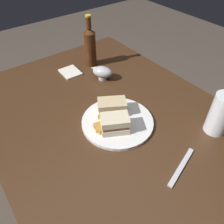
{
  "coord_description": "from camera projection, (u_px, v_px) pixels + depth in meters",
  "views": [
    {
      "loc": [
        -0.57,
        0.4,
        1.35
      ],
      "look_at": [
        -0.04,
        -0.0,
        0.73
      ],
      "focal_mm": 35.76,
      "sensor_mm": 36.0,
      "label": 1
    }
  ],
  "objects": [
    {
      "name": "gravy_boat",
      "position": [
        102.0,
        72.0,
        1.11
      ],
      "size": [
        0.12,
        0.11,
        0.07
      ],
      "color": "#B7B7BC",
      "rests_on": "dining_table"
    },
    {
      "name": "cider_bottle",
      "position": [
        90.0,
        46.0,
        1.17
      ],
      "size": [
        0.06,
        0.06,
        0.27
      ],
      "color": "#47230F",
      "rests_on": "dining_table"
    },
    {
      "name": "ground_plane",
      "position": [
        108.0,
        193.0,
        1.43
      ],
      "size": [
        6.0,
        6.0,
        0.0
      ],
      "primitive_type": "plane",
      "color": "#4C4238"
    },
    {
      "name": "fork",
      "position": [
        181.0,
        167.0,
        0.75
      ],
      "size": [
        0.07,
        0.18,
        0.01
      ],
      "primitive_type": "cube",
      "rotation": [
        0.0,
        0.0,
        5.0
      ],
      "color": "silver",
      "rests_on": "dining_table"
    },
    {
      "name": "sandwich_half_right",
      "position": [
        115.0,
        124.0,
        0.84
      ],
      "size": [
        0.11,
        0.13,
        0.07
      ],
      "color": "beige",
      "rests_on": "plate"
    },
    {
      "name": "plate",
      "position": [
        118.0,
        121.0,
        0.9
      ],
      "size": [
        0.29,
        0.29,
        0.01
      ],
      "primitive_type": "cylinder",
      "color": "white",
      "rests_on": "dining_table"
    },
    {
      "name": "potato_wedge_middle",
      "position": [
        102.0,
        131.0,
        0.84
      ],
      "size": [
        0.05,
        0.04,
        0.02
      ],
      "primitive_type": "cube",
      "rotation": [
        0.0,
        0.0,
        0.59
      ],
      "color": "#B77F33",
      "rests_on": "plate"
    },
    {
      "name": "potato_wedge_left_edge",
      "position": [
        99.0,
        128.0,
        0.85
      ],
      "size": [
        0.05,
        0.03,
        0.02
      ],
      "primitive_type": "cube",
      "rotation": [
        0.0,
        0.0,
        6.25
      ],
      "color": "#B77F33",
      "rests_on": "plate"
    },
    {
      "name": "napkin",
      "position": [
        70.0,
        72.0,
        1.18
      ],
      "size": [
        0.11,
        0.09,
        0.01
      ],
      "primitive_type": "cube",
      "rotation": [
        0.0,
        0.0,
        -0.03
      ],
      "color": "silver",
      "rests_on": "dining_table"
    },
    {
      "name": "sandwich_half_left",
      "position": [
        112.0,
        107.0,
        0.91
      ],
      "size": [
        0.12,
        0.13,
        0.06
      ],
      "color": "#CCB284",
      "rests_on": "plate"
    },
    {
      "name": "potato_wedge_back",
      "position": [
        110.0,
        123.0,
        0.87
      ],
      "size": [
        0.03,
        0.05,
        0.02
      ],
      "primitive_type": "cube",
      "rotation": [
        0.0,
        0.0,
        4.81
      ],
      "color": "#B77F33",
      "rests_on": "plate"
    },
    {
      "name": "potato_wedge_front",
      "position": [
        111.0,
        115.0,
        0.91
      ],
      "size": [
        0.05,
        0.04,
        0.02
      ],
      "primitive_type": "cube",
      "rotation": [
        0.0,
        0.0,
        0.48
      ],
      "color": "#B77F33",
      "rests_on": "plate"
    },
    {
      "name": "pint_glass",
      "position": [
        219.0,
        116.0,
        0.83
      ],
      "size": [
        0.08,
        0.08,
        0.17
      ],
      "color": "white",
      "rests_on": "dining_table"
    },
    {
      "name": "potato_wedge_stray",
      "position": [
        100.0,
        125.0,
        0.87
      ],
      "size": [
        0.03,
        0.05,
        0.02
      ],
      "primitive_type": "cube",
      "rotation": [
        0.0,
        0.0,
        4.47
      ],
      "color": "gold",
      "rests_on": "plate"
    },
    {
      "name": "potato_wedge_right_edge",
      "position": [
        102.0,
        115.0,
        0.91
      ],
      "size": [
        0.04,
        0.04,
        0.02
      ],
      "primitive_type": "cube",
      "rotation": [
        0.0,
        0.0,
        5.29
      ],
      "color": "#B77F33",
      "rests_on": "plate"
    },
    {
      "name": "dining_table",
      "position": [
        107.0,
        161.0,
        1.19
      ],
      "size": [
        1.2,
        0.93,
        0.7
      ],
      "primitive_type": "cube",
      "color": "#422816",
      "rests_on": "ground"
    }
  ]
}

